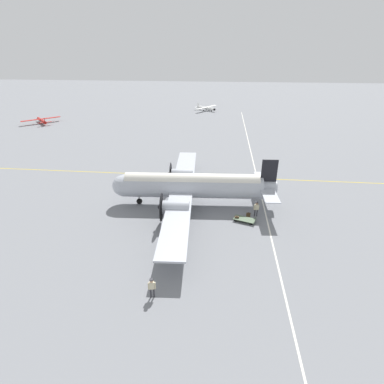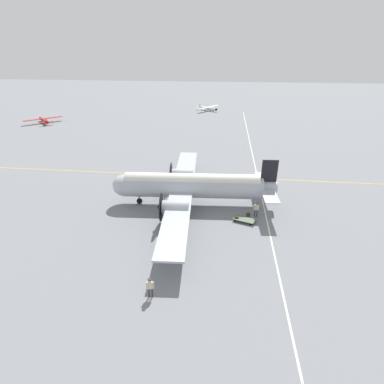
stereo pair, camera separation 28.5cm
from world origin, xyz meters
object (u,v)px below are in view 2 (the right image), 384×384
at_px(airliner_main, 188,186).
at_px(suitcase_near_door, 248,215).
at_px(crew_foreground, 150,286).
at_px(suitcase_upright_spare, 236,219).
at_px(passenger_boarding, 256,208).
at_px(light_aircraft_taxiing, 208,108).
at_px(baggage_cart, 244,219).
at_px(light_aircraft_distant, 43,120).

bearing_deg(airliner_main, suitcase_near_door, 158.64).
distance_m(crew_foreground, suitcase_upright_spare, 14.03).
distance_m(passenger_boarding, light_aircraft_taxiing, 64.20).
xyz_separation_m(crew_foreground, baggage_cart, (7.71, 12.07, -0.84)).
bearing_deg(suitcase_upright_spare, light_aircraft_taxiing, 96.42).
height_order(passenger_boarding, baggage_cart, passenger_boarding).
bearing_deg(passenger_boarding, crew_foreground, 51.99).
distance_m(suitcase_near_door, light_aircraft_distant, 65.06).
bearing_deg(light_aircraft_distant, suitcase_upright_spare, -176.34).
relative_size(baggage_cart, light_aircraft_taxiing, 0.31).
bearing_deg(light_aircraft_distant, baggage_cart, -175.93).
bearing_deg(crew_foreground, suitcase_near_door, 45.50).
height_order(baggage_cart, light_aircraft_distant, light_aircraft_distant).
height_order(crew_foreground, light_aircraft_taxiing, light_aircraft_taxiing).
xyz_separation_m(crew_foreground, light_aircraft_taxiing, (-0.43, 76.84, -0.33)).
distance_m(crew_foreground, baggage_cart, 14.35).
xyz_separation_m(suitcase_near_door, light_aircraft_taxiing, (-8.60, 63.78, 0.51)).
distance_m(airliner_main, baggage_cart, 7.77).
bearing_deg(passenger_boarding, baggage_cart, 40.01).
height_order(suitcase_near_door, light_aircraft_taxiing, light_aircraft_taxiing).
bearing_deg(baggage_cart, airliner_main, -7.72).
xyz_separation_m(airliner_main, light_aircraft_distant, (-42.34, 39.97, -1.79)).
distance_m(airliner_main, crew_foreground, 15.47).
relative_size(airliner_main, light_aircraft_distant, 3.68).
relative_size(suitcase_upright_spare, baggage_cart, 0.21).
bearing_deg(suitcase_near_door, passenger_boarding, 18.07).
distance_m(suitcase_upright_spare, baggage_cart, 0.88).
bearing_deg(crew_foreground, baggage_cart, 44.96).
relative_size(crew_foreground, suitcase_near_door, 3.03).
bearing_deg(airliner_main, passenger_boarding, 162.33).
relative_size(suitcase_near_door, light_aircraft_distant, 0.08).
distance_m(baggage_cart, light_aircraft_taxiing, 65.28).
height_order(airliner_main, suitcase_near_door, airliner_main).
height_order(suitcase_near_door, suitcase_upright_spare, suitcase_near_door).
relative_size(baggage_cart, light_aircraft_distant, 0.35).
xyz_separation_m(suitcase_near_door, light_aircraft_distant, (-49.46, 42.26, 0.52)).
relative_size(passenger_boarding, suitcase_upright_spare, 3.36).
bearing_deg(suitcase_upright_spare, suitcase_near_door, 32.49).
bearing_deg(suitcase_near_door, baggage_cart, -114.98).
bearing_deg(baggage_cart, light_aircraft_taxiing, -64.28).
relative_size(crew_foreground, light_aircraft_taxiing, 0.21).
height_order(crew_foreground, suitcase_upright_spare, crew_foreground).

